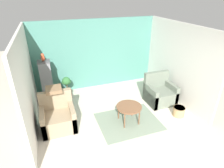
{
  "coord_description": "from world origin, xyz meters",
  "views": [
    {
      "loc": [
        -1.66,
        -2.93,
        3.36
      ],
      "look_at": [
        0.0,
        1.74,
        0.88
      ],
      "focal_mm": 30.0,
      "sensor_mm": 36.0,
      "label": 1
    }
  ],
  "objects_px": {
    "armchair_left": "(58,118)",
    "armchair_right": "(160,93)",
    "coffee_table": "(129,108)",
    "potted_plant": "(67,85)",
    "wicker_basket": "(179,111)",
    "parrot": "(43,57)",
    "birdcage": "(47,83)"
  },
  "relations": [
    {
      "from": "coffee_table",
      "to": "wicker_basket",
      "type": "bearing_deg",
      "value": -8.48
    },
    {
      "from": "potted_plant",
      "to": "wicker_basket",
      "type": "relative_size",
      "value": 2.07
    },
    {
      "from": "parrot",
      "to": "coffee_table",
      "type": "bearing_deg",
      "value": -44.74
    },
    {
      "from": "coffee_table",
      "to": "potted_plant",
      "type": "relative_size",
      "value": 0.98
    },
    {
      "from": "coffee_table",
      "to": "potted_plant",
      "type": "distance_m",
      "value": 2.53
    },
    {
      "from": "birdcage",
      "to": "potted_plant",
      "type": "xyz_separation_m",
      "value": [
        0.62,
        0.06,
        -0.22
      ]
    },
    {
      "from": "potted_plant",
      "to": "wicker_basket",
      "type": "distance_m",
      "value": 3.77
    },
    {
      "from": "birdcage",
      "to": "armchair_right",
      "type": "bearing_deg",
      "value": -21.75
    },
    {
      "from": "armchair_left",
      "to": "wicker_basket",
      "type": "bearing_deg",
      "value": -10.74
    },
    {
      "from": "armchair_left",
      "to": "wicker_basket",
      "type": "distance_m",
      "value": 3.48
    },
    {
      "from": "coffee_table",
      "to": "wicker_basket",
      "type": "height_order",
      "value": "coffee_table"
    },
    {
      "from": "coffee_table",
      "to": "wicker_basket",
      "type": "distance_m",
      "value": 1.58
    },
    {
      "from": "potted_plant",
      "to": "wicker_basket",
      "type": "height_order",
      "value": "potted_plant"
    },
    {
      "from": "parrot",
      "to": "potted_plant",
      "type": "bearing_deg",
      "value": 5.28
    },
    {
      "from": "coffee_table",
      "to": "armchair_right",
      "type": "height_order",
      "value": "armchair_right"
    },
    {
      "from": "armchair_left",
      "to": "parrot",
      "type": "height_order",
      "value": "parrot"
    },
    {
      "from": "armchair_left",
      "to": "armchair_right",
      "type": "xyz_separation_m",
      "value": [
        3.29,
        0.23,
        0.0
      ]
    },
    {
      "from": "birdcage",
      "to": "armchair_left",
      "type": "bearing_deg",
      "value": -83.98
    },
    {
      "from": "armchair_right",
      "to": "wicker_basket",
      "type": "relative_size",
      "value": 2.81
    },
    {
      "from": "armchair_left",
      "to": "potted_plant",
      "type": "bearing_deg",
      "value": 74.88
    },
    {
      "from": "coffee_table",
      "to": "parrot",
      "type": "distance_m",
      "value": 3.07
    },
    {
      "from": "armchair_right",
      "to": "potted_plant",
      "type": "xyz_separation_m",
      "value": [
        -2.84,
        1.44,
        0.09
      ]
    },
    {
      "from": "armchair_left",
      "to": "birdcage",
      "type": "relative_size",
      "value": 0.7
    },
    {
      "from": "armchair_right",
      "to": "potted_plant",
      "type": "distance_m",
      "value": 3.18
    },
    {
      "from": "armchair_right",
      "to": "potted_plant",
      "type": "bearing_deg",
      "value": 153.09
    },
    {
      "from": "coffee_table",
      "to": "parrot",
      "type": "xyz_separation_m",
      "value": [
        -2.05,
        2.03,
        1.04
      ]
    },
    {
      "from": "armchair_left",
      "to": "armchair_right",
      "type": "relative_size",
      "value": 1.0
    },
    {
      "from": "potted_plant",
      "to": "armchair_left",
      "type": "bearing_deg",
      "value": -105.12
    },
    {
      "from": "armchair_right",
      "to": "wicker_basket",
      "type": "distance_m",
      "value": 0.9
    },
    {
      "from": "birdcage",
      "to": "potted_plant",
      "type": "bearing_deg",
      "value": 5.47
    },
    {
      "from": "birdcage",
      "to": "coffee_table",
      "type": "bearing_deg",
      "value": -44.71
    },
    {
      "from": "coffee_table",
      "to": "parrot",
      "type": "bearing_deg",
      "value": 135.26
    }
  ]
}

